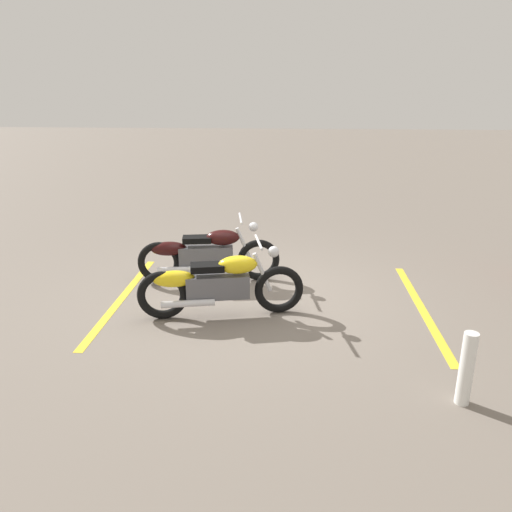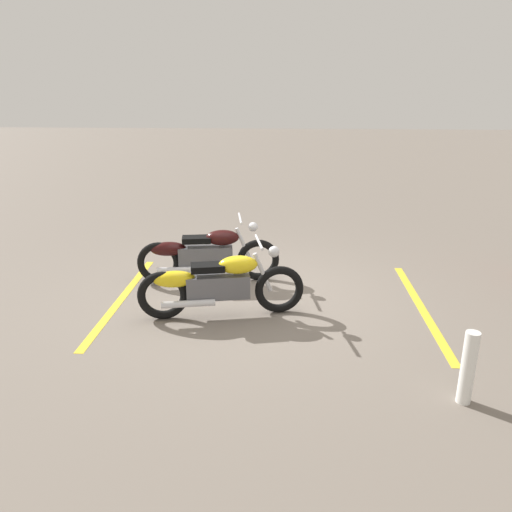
{
  "view_description": "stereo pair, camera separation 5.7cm",
  "coord_description": "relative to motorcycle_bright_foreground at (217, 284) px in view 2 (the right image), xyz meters",
  "views": [
    {
      "loc": [
        0.58,
        -6.76,
        2.97
      ],
      "look_at": [
        0.12,
        0.0,
        0.65
      ],
      "focal_mm": 35.22,
      "sensor_mm": 36.0,
      "label": 1
    },
    {
      "loc": [
        0.53,
        -6.77,
        2.97
      ],
      "look_at": [
        0.12,
        0.0,
        0.65
      ],
      "focal_mm": 35.22,
      "sensor_mm": 36.0,
      "label": 2
    }
  ],
  "objects": [
    {
      "name": "motorcycle_bright_foreground",
      "position": [
        0.0,
        0.0,
        0.0
      ],
      "size": [
        2.21,
        0.74,
        1.04
      ],
      "rotation": [
        0.0,
        0.0,
        0.19
      ],
      "color": "black",
      "rests_on": "ground"
    },
    {
      "name": "parking_stripe_mid",
      "position": [
        2.82,
        0.42,
        -0.46
      ],
      "size": [
        0.13,
        3.2,
        0.01
      ],
      "primitive_type": "cube",
      "rotation": [
        0.0,
        0.0,
        1.57
      ],
      "color": "yellow",
      "rests_on": "ground"
    },
    {
      "name": "parking_stripe_near",
      "position": [
        -1.49,
        0.48,
        -0.46
      ],
      "size": [
        0.13,
        3.2,
        0.01
      ],
      "primitive_type": "cube",
      "rotation": [
        0.0,
        0.0,
        1.57
      ],
      "color": "yellow",
      "rests_on": "ground"
    },
    {
      "name": "bollard_post",
      "position": [
        2.67,
        -1.8,
        -0.08
      ],
      "size": [
        0.14,
        0.14,
        0.77
      ],
      "primitive_type": "cylinder",
      "color": "white",
      "rests_on": "ground"
    },
    {
      "name": "motorcycle_dark_foreground",
      "position": [
        -0.36,
        1.23,
        0.0
      ],
      "size": [
        2.22,
        0.68,
        1.04
      ],
      "rotation": [
        0.0,
        0.0,
        0.15
      ],
      "color": "black",
      "rests_on": "ground"
    },
    {
      "name": "ground_plane",
      "position": [
        0.36,
        0.63,
        -0.46
      ],
      "size": [
        60.0,
        60.0,
        0.0
      ],
      "primitive_type": "plane",
      "color": "slate"
    }
  ]
}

